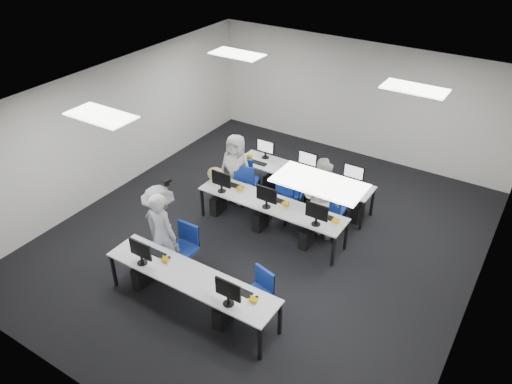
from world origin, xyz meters
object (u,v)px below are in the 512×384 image
Objects in this scene: desk_mid at (271,205)px; student_3 at (321,194)px; chair_6 at (293,200)px; desk_front at (191,278)px; chair_2 at (239,188)px; chair_3 at (281,208)px; student_2 at (236,169)px; chair_1 at (257,302)px; chair_5 at (247,188)px; photographer at (161,226)px; chair_7 at (332,217)px; chair_0 at (184,258)px; student_0 at (162,234)px; student_1 at (320,198)px; chair_4 at (327,224)px.

desk_mid is 1.04m from student_3.
desk_mid is 1.03m from chair_6.
chair_2 reaches higher than desk_front.
chair_3 is 1.36m from student_2.
student_2 is at bearing -167.37° from chair_2.
student_3 is (0.78, 3.27, 0.16)m from desk_front.
desk_mid is 1.47m from student_2.
desk_mid is 3.56× the size of chair_1.
desk_front is 3.55m from chair_5.
chair_2 is 0.59× the size of photographer.
student_3 is 1.01× the size of photographer.
chair_3 is 1.05m from chair_5.
chair_7 is at bearing 103.94° from chair_1.
desk_front is at bearing -43.27° from chair_0.
chair_0 is at bearing -99.92° from chair_5.
student_0 is at bearing -129.69° from chair_7.
student_2 is at bearing -161.60° from student_3.
photographer is at bearing -110.04° from student_3.
student_3 reaches higher than chair_7.
student_1 is at bearing -23.65° from chair_5.
chair_4 is at bearing 176.81° from student_1.
chair_1 is 2.34m from photographer.
desk_front is 1.18m from chair_1.
student_3 is (0.78, 0.67, 0.16)m from desk_mid.
student_1 reaches higher than chair_4.
chair_7 is (0.00, 0.24, 0.04)m from chair_4.
student_0 is 3.31m from student_3.
student_0 is at bearing 52.54° from student_1.
chair_7 is at bearing 5.07° from chair_3.
student_0 is 1.02× the size of student_3.
chair_6 is (0.75, 2.87, -0.03)m from chair_0.
chair_6 is (0.00, 0.95, -0.40)m from desk_mid.
chair_2 reaches higher than desk_mid.
student_3 is (-0.25, 0.13, 0.58)m from chair_4.
chair_2 is 1.00× the size of chair_5.
chair_6 is 1.04m from chair_7.
desk_mid is 1.35m from chair_7.
student_1 is (1.57, 2.46, 0.53)m from chair_0.
chair_0 reaches higher than chair_6.
desk_front is at bearing 170.95° from photographer.
chair_1 is at bearing 91.87° from student_1.
chair_7 is (1.03, 0.78, -0.38)m from desk_mid.
student_2 is at bearing -174.29° from chair_5.
photographer reaches higher than desk_front.
chair_1 is at bearing -8.11° from chair_0.
chair_2 is 0.59× the size of student_3.
chair_7 is at bearing -1.54° from chair_2.
desk_mid is at bearing 31.18° from student_1.
chair_4 is (1.77, 2.46, -0.05)m from chair_0.
chair_5 is 0.59× the size of student_3.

